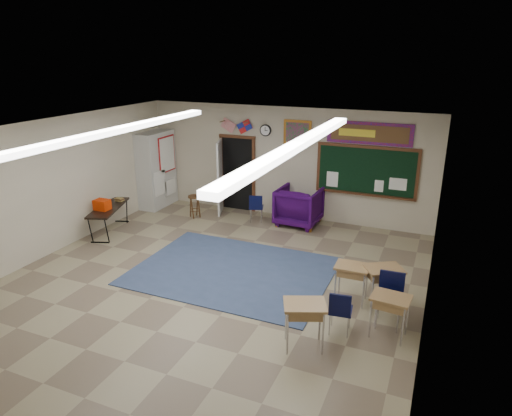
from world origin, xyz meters
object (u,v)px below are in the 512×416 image
at_px(wingback_armchair, 299,206).
at_px(folding_table, 109,218).
at_px(wooden_stool, 195,206).
at_px(student_desk_front_left, 351,281).
at_px(student_desk_front_right, 383,285).

relative_size(wingback_armchair, folding_table, 0.64).
bearing_deg(folding_table, wooden_stool, 32.18).
relative_size(student_desk_front_left, wooden_stool, 1.17).
height_order(student_desk_front_left, wooden_stool, student_desk_front_left).
bearing_deg(folding_table, student_desk_front_left, -28.57).
bearing_deg(wooden_stool, student_desk_front_right, -26.86).
distance_m(student_desk_front_left, student_desk_front_right, 0.55).
xyz_separation_m(wingback_armchair, student_desk_front_right, (2.66, -3.38, -0.08)).
distance_m(folding_table, wooden_stool, 2.30).
distance_m(wingback_armchair, folding_table, 4.87).
relative_size(wingback_armchair, student_desk_front_left, 1.53).
relative_size(wingback_armchair, student_desk_front_right, 1.40).
height_order(student_desk_front_left, student_desk_front_right, student_desk_front_right).
bearing_deg(student_desk_front_right, wingback_armchair, 97.12).
xyz_separation_m(wingback_armchair, wooden_stool, (-2.80, -0.61, -0.18)).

